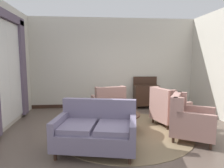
{
  "coord_description": "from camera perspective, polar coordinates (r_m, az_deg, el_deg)",
  "views": [
    {
      "loc": [
        -0.72,
        -4.31,
        1.76
      ],
      "look_at": [
        -0.25,
        0.68,
        1.1
      ],
      "focal_mm": 32.07,
      "sensor_mm": 36.0,
      "label": 1
    }
  ],
  "objects": [
    {
      "name": "wall_back",
      "position": [
        7.13,
        0.42,
        5.93
      ],
      "size": [
        5.98,
        0.08,
        3.13
      ],
      "primitive_type": "cube",
      "color": "beige",
      "rests_on": "ground"
    },
    {
      "name": "baseboard_back",
      "position": [
        7.27,
        0.45,
        -6.03
      ],
      "size": [
        5.82,
        0.03,
        0.12
      ],
      "primitive_type": "cube",
      "color": "#382319",
      "rests_on": "ground"
    },
    {
      "name": "coffee_table",
      "position": [
        4.77,
        2.03,
        -9.26
      ],
      "size": [
        0.98,
        0.98,
        0.46
      ],
      "color": "#382319",
      "rests_on": "ground"
    },
    {
      "name": "area_rug",
      "position": [
        4.98,
        3.37,
        -13.12
      ],
      "size": [
        3.23,
        3.23,
        0.01
      ],
      "primitive_type": "cylinder",
      "color": "#847051",
      "rests_on": "ground"
    },
    {
      "name": "window_with_curtains",
      "position": [
        5.63,
        -27.29,
        4.59
      ],
      "size": [
        0.12,
        2.15,
        2.81
      ],
      "color": "silver"
    },
    {
      "name": "sideboard",
      "position": [
        7.16,
        9.7,
        -3.02
      ],
      "size": [
        0.85,
        0.44,
        1.09
      ],
      "color": "#382319",
      "rests_on": "ground"
    },
    {
      "name": "armchair_foreground_right",
      "position": [
        5.91,
        -0.98,
        -5.71
      ],
      "size": [
        1.01,
        0.99,
        0.95
      ],
      "rotation": [
        0.0,
        0.0,
        3.35
      ],
      "color": "tan",
      "rests_on": "ground"
    },
    {
      "name": "wall_left",
      "position": [
        5.59,
        -28.5,
        4.6
      ],
      "size": [
        0.08,
        3.89,
        3.13
      ],
      "primitive_type": "cube",
      "color": "beige",
      "rests_on": "ground"
    },
    {
      "name": "porcelain_vase",
      "position": [
        4.74,
        2.02,
        -6.86
      ],
      "size": [
        0.18,
        0.18,
        0.31
      ],
      "color": "#4C7A66",
      "rests_on": "coffee_table"
    },
    {
      "name": "ground",
      "position": [
        4.71,
        3.94,
        -14.46
      ],
      "size": [
        8.14,
        8.14,
        0.0
      ],
      "primitive_type": "plane",
      "color": "brown"
    },
    {
      "name": "armchair_far_left",
      "position": [
        5.46,
        15.67,
        -6.88
      ],
      "size": [
        1.01,
        0.96,
        0.99
      ],
      "rotation": [
        0.0,
        0.0,
        1.92
      ],
      "color": "tan",
      "rests_on": "ground"
    },
    {
      "name": "settee",
      "position": [
        3.87,
        -4.5,
        -13.08
      ],
      "size": [
        1.64,
        1.2,
        0.94
      ],
      "rotation": [
        0.0,
        0.0,
        -0.21
      ],
      "color": "slate",
      "rests_on": "ground"
    },
    {
      "name": "armchair_near_sideboard",
      "position": [
        4.63,
        21.18,
        -9.76
      ],
      "size": [
        1.13,
        1.1,
        0.98
      ],
      "rotation": [
        0.0,
        0.0,
        7.33
      ],
      "color": "tan",
      "rests_on": "ground"
    }
  ]
}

